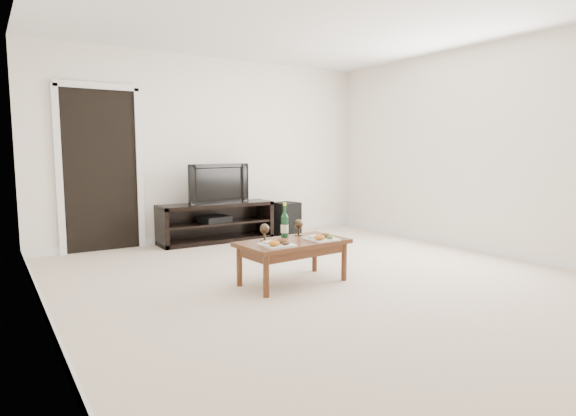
# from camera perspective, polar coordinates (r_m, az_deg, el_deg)

# --- Properties ---
(floor) EXTENTS (5.50, 5.50, 0.00)m
(floor) POSITION_cam_1_polar(r_m,az_deg,el_deg) (4.86, 4.63, -8.55)
(floor) COLOR beige
(floor) RESTS_ON ground
(back_wall) EXTENTS (5.00, 0.04, 2.60)m
(back_wall) POSITION_cam_1_polar(r_m,az_deg,el_deg) (7.09, -9.02, 6.85)
(back_wall) COLOR white
(back_wall) RESTS_ON ground
(ceiling) EXTENTS (5.00, 5.50, 0.04)m
(ceiling) POSITION_cam_1_polar(r_m,az_deg,el_deg) (4.87, 4.95, 22.68)
(ceiling) COLOR white
(ceiling) RESTS_ON back_wall
(doorway) EXTENTS (0.90, 0.02, 2.05)m
(doorway) POSITION_cam_1_polar(r_m,az_deg,el_deg) (6.59, -21.32, 4.08)
(doorway) COLOR black
(doorway) RESTS_ON ground
(media_console) EXTENTS (1.63, 0.45, 0.55)m
(media_console) POSITION_cam_1_polar(r_m,az_deg,el_deg) (6.88, -8.49, -1.70)
(media_console) COLOR black
(media_console) RESTS_ON ground
(television) EXTENTS (0.98, 0.29, 0.56)m
(television) POSITION_cam_1_polar(r_m,az_deg,el_deg) (6.83, -8.57, 2.90)
(television) COLOR black
(television) RESTS_ON media_console
(av_receiver) EXTENTS (0.45, 0.37, 0.08)m
(av_receiver) POSITION_cam_1_polar(r_m,az_deg,el_deg) (6.86, -8.68, -1.32)
(av_receiver) COLOR black
(av_receiver) RESTS_ON media_console
(subwoofer) EXTENTS (0.40, 0.40, 0.50)m
(subwoofer) POSITION_cam_1_polar(r_m,az_deg,el_deg) (7.33, -0.21, -1.30)
(subwoofer) COLOR black
(subwoofer) RESTS_ON ground
(coffee_table) EXTENTS (1.09, 0.65, 0.42)m
(coffee_table) POSITION_cam_1_polar(r_m,az_deg,el_deg) (4.71, 0.57, -6.40)
(coffee_table) COLOR #542A17
(coffee_table) RESTS_ON ground
(plate_left) EXTENTS (0.27, 0.27, 0.07)m
(plate_left) POSITION_cam_1_polar(r_m,az_deg,el_deg) (4.40, -1.29, -4.08)
(plate_left) COLOR white
(plate_left) RESTS_ON coffee_table
(plate_right) EXTENTS (0.27, 0.27, 0.07)m
(plate_right) POSITION_cam_1_polar(r_m,az_deg,el_deg) (4.70, 4.00, -3.40)
(plate_right) COLOR white
(plate_right) RESTS_ON coffee_table
(wine_bottle) EXTENTS (0.07, 0.07, 0.35)m
(wine_bottle) POSITION_cam_1_polar(r_m,az_deg,el_deg) (4.82, -0.41, -1.43)
(wine_bottle) COLOR #103C1E
(wine_bottle) RESTS_ON coffee_table
(goblet_left) EXTENTS (0.09, 0.09, 0.17)m
(goblet_left) POSITION_cam_1_polar(r_m,az_deg,el_deg) (4.64, -2.80, -2.89)
(goblet_left) COLOR #382C1E
(goblet_left) RESTS_ON coffee_table
(goblet_right) EXTENTS (0.09, 0.09, 0.17)m
(goblet_right) POSITION_cam_1_polar(r_m,az_deg,el_deg) (4.93, 1.28, -2.31)
(goblet_right) COLOR #382C1E
(goblet_right) RESTS_ON coffee_table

